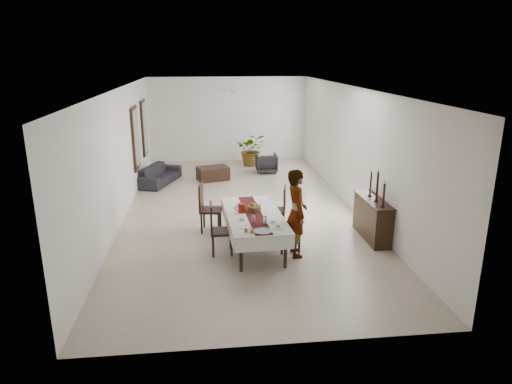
% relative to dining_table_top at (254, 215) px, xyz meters
% --- Properties ---
extents(floor, '(6.00, 12.00, 0.00)m').
position_rel_dining_table_top_xyz_m(floor, '(-0.08, 2.50, -0.71)').
color(floor, '#C4B49C').
rests_on(floor, ground).
extents(ceiling, '(6.00, 12.00, 0.02)m').
position_rel_dining_table_top_xyz_m(ceiling, '(-0.08, 2.50, 2.49)').
color(ceiling, white).
rests_on(ceiling, wall_back).
extents(wall_back, '(6.00, 0.02, 3.20)m').
position_rel_dining_table_top_xyz_m(wall_back, '(-0.08, 8.50, 0.89)').
color(wall_back, white).
rests_on(wall_back, floor).
extents(wall_front, '(6.00, 0.02, 3.20)m').
position_rel_dining_table_top_xyz_m(wall_front, '(-0.08, -3.50, 0.89)').
color(wall_front, white).
rests_on(wall_front, floor).
extents(wall_left, '(0.02, 12.00, 3.20)m').
position_rel_dining_table_top_xyz_m(wall_left, '(-3.08, 2.50, 0.89)').
color(wall_left, white).
rests_on(wall_left, floor).
extents(wall_right, '(0.02, 12.00, 3.20)m').
position_rel_dining_table_top_xyz_m(wall_right, '(2.92, 2.50, 0.89)').
color(wall_right, white).
rests_on(wall_right, floor).
extents(dining_table_top, '(1.12, 2.41, 0.05)m').
position_rel_dining_table_top_xyz_m(dining_table_top, '(0.00, 0.00, 0.00)').
color(dining_table_top, black).
rests_on(dining_table_top, table_leg_fl).
extents(table_leg_fl, '(0.07, 0.07, 0.69)m').
position_rel_dining_table_top_xyz_m(table_leg_fl, '(-0.37, -1.14, -0.37)').
color(table_leg_fl, black).
rests_on(table_leg_fl, floor).
extents(table_leg_fr, '(0.07, 0.07, 0.69)m').
position_rel_dining_table_top_xyz_m(table_leg_fr, '(0.50, -1.09, -0.37)').
color(table_leg_fr, black).
rests_on(table_leg_fr, floor).
extents(table_leg_bl, '(0.07, 0.07, 0.69)m').
position_rel_dining_table_top_xyz_m(table_leg_bl, '(-0.50, 1.09, -0.37)').
color(table_leg_bl, black).
rests_on(table_leg_bl, floor).
extents(table_leg_br, '(0.07, 0.07, 0.69)m').
position_rel_dining_table_top_xyz_m(table_leg_br, '(0.37, 1.14, -0.37)').
color(table_leg_br, black).
rests_on(table_leg_br, floor).
extents(tablecloth_top, '(1.30, 2.60, 0.01)m').
position_rel_dining_table_top_xyz_m(tablecloth_top, '(0.00, 0.00, 0.03)').
color(tablecloth_top, silver).
rests_on(tablecloth_top, dining_table_top).
extents(tablecloth_drape_left, '(0.15, 2.53, 0.30)m').
position_rel_dining_table_top_xyz_m(tablecloth_drape_left, '(-0.57, -0.03, -0.11)').
color(tablecloth_drape_left, silver).
rests_on(tablecloth_drape_left, dining_table_top).
extents(tablecloth_drape_right, '(0.15, 2.53, 0.30)m').
position_rel_dining_table_top_xyz_m(tablecloth_drape_right, '(0.57, 0.03, -0.11)').
color(tablecloth_drape_right, silver).
rests_on(tablecloth_drape_right, dining_table_top).
extents(tablecloth_drape_near, '(1.16, 0.08, 0.30)m').
position_rel_dining_table_top_xyz_m(tablecloth_drape_near, '(0.07, -1.26, -0.11)').
color(tablecloth_drape_near, white).
rests_on(tablecloth_drape_near, dining_table_top).
extents(tablecloth_drape_far, '(1.16, 0.08, 0.30)m').
position_rel_dining_table_top_xyz_m(tablecloth_drape_far, '(-0.07, 1.26, -0.11)').
color(tablecloth_drape_far, white).
rests_on(tablecloth_drape_far, dining_table_top).
extents(table_runner, '(0.48, 2.47, 0.00)m').
position_rel_dining_table_top_xyz_m(table_runner, '(0.00, 0.00, 0.04)').
color(table_runner, '#53171C').
rests_on(table_runner, tablecloth_top).
extents(red_pitcher, '(0.16, 0.16, 0.20)m').
position_rel_dining_table_top_xyz_m(red_pitcher, '(-0.25, 0.13, 0.13)').
color(red_pitcher, maroon).
rests_on(red_pitcher, tablecloth_top).
extents(pitcher_handle, '(0.12, 0.03, 0.12)m').
position_rel_dining_table_top_xyz_m(pitcher_handle, '(-0.34, 0.13, 0.13)').
color(pitcher_handle, maroon).
rests_on(pitcher_handle, red_pitcher).
extents(wine_glass_near, '(0.07, 0.07, 0.17)m').
position_rel_dining_table_top_xyz_m(wine_glass_near, '(0.15, -0.63, 0.12)').
color(wine_glass_near, silver).
rests_on(wine_glass_near, tablecloth_top).
extents(wine_glass_mid, '(0.07, 0.07, 0.17)m').
position_rel_dining_table_top_xyz_m(wine_glass_mid, '(-0.07, -0.55, 0.12)').
color(wine_glass_mid, silver).
rests_on(wine_glass_mid, tablecloth_top).
extents(wine_glass_far, '(0.07, 0.07, 0.17)m').
position_rel_dining_table_top_xyz_m(wine_glass_far, '(0.05, 0.05, 0.12)').
color(wine_glass_far, white).
rests_on(wine_glass_far, tablecloth_top).
extents(teacup_right, '(0.09, 0.09, 0.06)m').
position_rel_dining_table_top_xyz_m(teacup_right, '(0.33, -0.57, 0.06)').
color(teacup_right, white).
rests_on(teacup_right, saucer_right).
extents(saucer_right, '(0.15, 0.15, 0.01)m').
position_rel_dining_table_top_xyz_m(saucer_right, '(0.33, -0.57, 0.04)').
color(saucer_right, white).
rests_on(saucer_right, tablecloth_top).
extents(teacup_left, '(0.09, 0.09, 0.06)m').
position_rel_dining_table_top_xyz_m(teacup_left, '(-0.27, -0.36, 0.06)').
color(teacup_left, silver).
rests_on(teacup_left, saucer_left).
extents(saucer_left, '(0.15, 0.15, 0.01)m').
position_rel_dining_table_top_xyz_m(saucer_left, '(-0.27, -0.36, 0.04)').
color(saucer_left, silver).
rests_on(saucer_left, tablecloth_top).
extents(plate_near_right, '(0.24, 0.24, 0.01)m').
position_rel_dining_table_top_xyz_m(plate_near_right, '(0.37, -0.87, 0.04)').
color(plate_near_right, white).
rests_on(plate_near_right, tablecloth_top).
extents(bread_near_right, '(0.09, 0.09, 0.09)m').
position_rel_dining_table_top_xyz_m(bread_near_right, '(0.37, -0.87, 0.07)').
color(bread_near_right, tan).
rests_on(bread_near_right, plate_near_right).
extents(plate_near_left, '(0.24, 0.24, 0.01)m').
position_rel_dining_table_top_xyz_m(plate_near_left, '(-0.25, -0.75, 0.04)').
color(plate_near_left, silver).
rests_on(plate_near_left, tablecloth_top).
extents(plate_far_left, '(0.24, 0.24, 0.01)m').
position_rel_dining_table_top_xyz_m(plate_far_left, '(-0.35, 0.52, 0.04)').
color(plate_far_left, white).
rests_on(plate_far_left, tablecloth_top).
extents(serving_tray, '(0.35, 0.35, 0.02)m').
position_rel_dining_table_top_xyz_m(serving_tray, '(0.06, -1.03, 0.05)').
color(serving_tray, '#45454A').
rests_on(serving_tray, tablecloth_top).
extents(jam_jar_a, '(0.06, 0.06, 0.07)m').
position_rel_dining_table_top_xyz_m(jam_jar_a, '(-0.16, -1.07, 0.07)').
color(jam_jar_a, '#8E6314').
rests_on(jam_jar_a, tablecloth_top).
extents(jam_jar_b, '(0.06, 0.06, 0.07)m').
position_rel_dining_table_top_xyz_m(jam_jar_b, '(-0.26, -1.02, 0.07)').
color(jam_jar_b, brown).
rests_on(jam_jar_b, tablecloth_top).
extents(fruit_basket, '(0.30, 0.30, 0.10)m').
position_rel_dining_table_top_xyz_m(fruit_basket, '(0.04, 0.25, 0.08)').
color(fruit_basket, brown).
rests_on(fruit_basket, tablecloth_top).
extents(fruit_red, '(0.09, 0.09, 0.09)m').
position_rel_dining_table_top_xyz_m(fruit_red, '(0.06, 0.27, 0.16)').
color(fruit_red, maroon).
rests_on(fruit_red, fruit_basket).
extents(fruit_green, '(0.08, 0.08, 0.08)m').
position_rel_dining_table_top_xyz_m(fruit_green, '(-0.01, 0.28, 0.16)').
color(fruit_green, '#567222').
rests_on(fruit_green, fruit_basket).
extents(fruit_yellow, '(0.08, 0.08, 0.08)m').
position_rel_dining_table_top_xyz_m(fruit_yellow, '(0.04, 0.20, 0.16)').
color(fruit_yellow, gold).
rests_on(fruit_yellow, fruit_basket).
extents(chair_right_near_seat, '(0.52, 0.52, 0.05)m').
position_rel_dining_table_top_xyz_m(chair_right_near_seat, '(0.75, -0.32, -0.25)').
color(chair_right_near_seat, black).
rests_on(chair_right_near_seat, chair_right_near_leg_fl).
extents(chair_right_near_leg_fl, '(0.05, 0.05, 0.44)m').
position_rel_dining_table_top_xyz_m(chair_right_near_leg_fl, '(0.89, -0.53, -0.50)').
color(chair_right_near_leg_fl, black).
rests_on(chair_right_near_leg_fl, floor).
extents(chair_right_near_leg_fr, '(0.05, 0.05, 0.44)m').
position_rel_dining_table_top_xyz_m(chair_right_near_leg_fr, '(0.96, -0.18, -0.50)').
color(chair_right_near_leg_fr, black).
rests_on(chair_right_near_leg_fr, floor).
extents(chair_right_near_leg_bl, '(0.05, 0.05, 0.44)m').
position_rel_dining_table_top_xyz_m(chair_right_near_leg_bl, '(0.53, -0.46, -0.50)').
color(chair_right_near_leg_bl, black).
rests_on(chair_right_near_leg_bl, floor).
extents(chair_right_near_leg_br, '(0.05, 0.05, 0.44)m').
position_rel_dining_table_top_xyz_m(chair_right_near_leg_br, '(0.60, -0.10, -0.50)').
color(chair_right_near_leg_br, black).
rests_on(chair_right_near_leg_br, floor).
extents(chair_right_near_back, '(0.13, 0.44, 0.56)m').
position_rel_dining_table_top_xyz_m(chair_right_near_back, '(0.94, -0.36, 0.05)').
color(chair_right_near_back, black).
rests_on(chair_right_near_back, chair_right_near_seat).
extents(chair_right_far_seat, '(0.53, 0.53, 0.05)m').
position_rel_dining_table_top_xyz_m(chair_right_far_seat, '(0.63, 1.01, -0.25)').
color(chair_right_far_seat, black).
rests_on(chair_right_far_seat, chair_right_far_leg_fl).
extents(chair_right_far_leg_fl, '(0.05, 0.05, 0.43)m').
position_rel_dining_table_top_xyz_m(chair_right_far_leg_fl, '(0.77, 0.79, -0.50)').
color(chair_right_far_leg_fl, black).
rests_on(chair_right_far_leg_fl, floor).
extents(chair_right_far_leg_fr, '(0.05, 0.05, 0.43)m').
position_rel_dining_table_top_xyz_m(chair_right_far_leg_fr, '(0.85, 1.14, -0.50)').
color(chair_right_far_leg_fr, black).
rests_on(chair_right_far_leg_fr, floor).
extents(chair_right_far_leg_bl, '(0.05, 0.05, 0.43)m').
position_rel_dining_table_top_xyz_m(chair_right_far_leg_bl, '(0.42, 0.87, -0.50)').
color(chair_right_far_leg_bl, black).
rests_on(chair_right_far_leg_bl, floor).
extents(chair_right_far_leg_br, '(0.05, 0.05, 0.43)m').
position_rel_dining_table_top_xyz_m(chair_right_far_leg_br, '(0.50, 1.22, -0.50)').
color(chair_right_far_leg_br, black).
rests_on(chair_right_far_leg_br, floor).
extents(chair_right_far_back, '(0.14, 0.44, 0.56)m').
position_rel_dining_table_top_xyz_m(chair_right_far_back, '(0.83, 0.96, 0.05)').
color(chair_right_far_back, black).
rests_on(chair_right_far_back, chair_right_far_seat).
extents(chair_left_near_seat, '(0.46, 0.46, 0.05)m').
position_rel_dining_table_top_xyz_m(chair_left_near_seat, '(-0.70, -0.26, -0.23)').
color(chair_left_near_seat, black).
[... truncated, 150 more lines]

